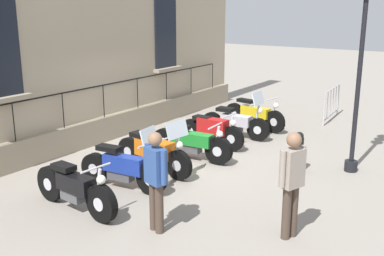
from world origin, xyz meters
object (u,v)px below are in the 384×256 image
object	(u,v)px
motorcycle_yellow	(254,115)
pedestrian_standing	(156,176)
motorcycle_green	(191,143)
crowd_barrier	(332,103)
pedestrian_walking	(292,179)
motorcycle_silver	(236,122)
motorcycle_red	(212,130)
motorcycle_orange	(154,152)
lamppost	(364,21)
bollard	(299,152)
motorcycle_blue	(123,169)
motorcycle_black	(75,189)

from	to	relation	value
motorcycle_yellow	pedestrian_standing	world-z (taller)	pedestrian_standing
motorcycle_green	crowd_barrier	world-z (taller)	crowd_barrier
motorcycle_green	pedestrian_walking	xyz separation A→B (m)	(3.47, -2.32, 0.58)
motorcycle_green	motorcycle_silver	bearing A→B (deg)	91.11
motorcycle_red	pedestrian_standing	size ratio (longest dim) A/B	1.15
motorcycle_silver	pedestrian_standing	size ratio (longest dim) A/B	1.22
motorcycle_orange	lamppost	distance (m)	5.20
motorcycle_orange	motorcycle_yellow	distance (m)	4.62
motorcycle_green	motorcycle_red	size ratio (longest dim) A/B	1.12
motorcycle_green	bollard	distance (m)	2.53
lamppost	motorcycle_blue	bearing A→B (deg)	-134.34
bollard	pedestrian_walking	bearing A→B (deg)	-70.75
motorcycle_yellow	pedestrian_walking	size ratio (longest dim) A/B	1.23
motorcycle_green	pedestrian_walking	world-z (taller)	pedestrian_walking
motorcycle_silver	crowd_barrier	size ratio (longest dim) A/B	1.09
lamppost	pedestrian_standing	world-z (taller)	lamppost
bollard	motorcycle_orange	bearing A→B (deg)	-145.56
lamppost	pedestrian_walking	size ratio (longest dim) A/B	2.59
motorcycle_black	motorcycle_orange	distance (m)	2.34
motorcycle_blue	pedestrian_standing	distance (m)	2.07
motorcycle_black	motorcycle_silver	world-z (taller)	motorcycle_silver
motorcycle_silver	motorcycle_yellow	distance (m)	1.15
motorcycle_orange	motorcycle_red	xyz separation A→B (m)	(0.04, 2.34, -0.02)
crowd_barrier	motorcycle_orange	bearing A→B (deg)	-103.45
motorcycle_orange	pedestrian_walking	world-z (taller)	pedestrian_walking
motorcycle_black	motorcycle_red	distance (m)	4.68
crowd_barrier	motorcycle_yellow	bearing A→B (deg)	-123.33
crowd_barrier	bollard	xyz separation A→B (m)	(0.96, -5.17, -0.10)
motorcycle_orange	motorcycle_green	bearing A→B (deg)	81.99
motorcycle_orange	motorcycle_red	bearing A→B (deg)	89.09
motorcycle_red	pedestrian_walking	world-z (taller)	pedestrian_walking
motorcycle_blue	crowd_barrier	bearing A→B (deg)	78.81
motorcycle_silver	motorcycle_blue	bearing A→B (deg)	-90.60
motorcycle_blue	pedestrian_standing	size ratio (longest dim) A/B	1.20
motorcycle_silver	lamppost	size ratio (longest dim) A/B	0.46
motorcycle_red	motorcycle_silver	bearing A→B (deg)	85.53
motorcycle_silver	motorcycle_yellow	size ratio (longest dim) A/B	0.97
lamppost	pedestrian_walking	distance (m)	4.29
motorcycle_green	crowd_barrier	distance (m)	5.97
motorcycle_black	bollard	world-z (taller)	motorcycle_black
motorcycle_yellow	bollard	size ratio (longest dim) A/B	2.32
crowd_barrier	pedestrian_walking	bearing A→B (deg)	-76.29
motorcycle_red	motorcycle_yellow	size ratio (longest dim) A/B	0.91
motorcycle_blue	pedestrian_standing	bearing A→B (deg)	-32.25
bollard	crowd_barrier	bearing A→B (deg)	100.47
motorcycle_orange	motorcycle_red	world-z (taller)	motorcycle_orange
motorcycle_green	lamppost	world-z (taller)	lamppost
motorcycle_orange	bollard	bearing A→B (deg)	34.44
motorcycle_orange	motorcycle_silver	bearing A→B (deg)	87.94
crowd_barrier	lamppost	bearing A→B (deg)	-66.75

